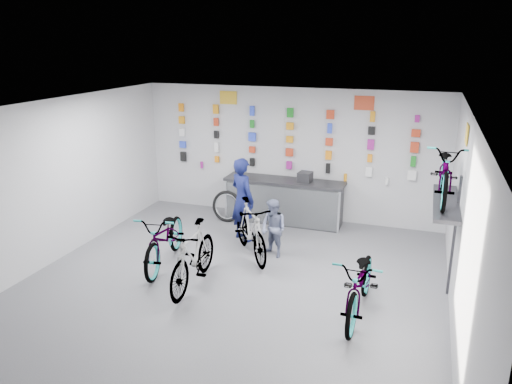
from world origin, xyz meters
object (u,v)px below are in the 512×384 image
at_px(clerk, 242,199).
at_px(customer, 273,228).
at_px(bike_right, 361,283).
at_px(bike_service, 251,230).
at_px(counter, 284,202).
at_px(bike_center, 193,256).
at_px(bike_left, 165,238).

bearing_deg(clerk, customer, 177.78).
relative_size(bike_right, bike_service, 1.09).
xyz_separation_m(counter, bike_right, (2.20, -3.49, 0.03)).
bearing_deg(clerk, bike_service, 153.56).
xyz_separation_m(bike_center, clerk, (0.06, 2.21, 0.32)).
relative_size(bike_left, bike_right, 1.03).
bearing_deg(bike_service, customer, -15.54).
bearing_deg(customer, bike_right, -14.21).
distance_m(counter, bike_right, 4.13).
height_order(counter, bike_left, bike_left).
distance_m(bike_right, clerk, 3.54).
relative_size(bike_center, customer, 1.62).
bearing_deg(bike_left, counter, 52.82).
height_order(bike_service, clerk, clerk).
bearing_deg(customer, bike_center, -92.77).
relative_size(bike_center, clerk, 1.05).
bearing_deg(bike_right, bike_service, 148.85).
xyz_separation_m(counter, bike_center, (-0.58, -3.47, 0.06)).
relative_size(counter, bike_center, 1.48).
distance_m(bike_service, customer, 0.43).
distance_m(bike_service, clerk, 0.94).
height_order(bike_left, bike_service, bike_service).
bearing_deg(bike_service, bike_right, -69.66).
xyz_separation_m(bike_right, customer, (-1.87, 1.62, 0.04)).
height_order(bike_center, bike_right, bike_center).
bearing_deg(bike_service, counter, 50.88).
relative_size(counter, customer, 2.39).
height_order(bike_center, customer, customer).
relative_size(bike_center, bike_service, 1.00).
bearing_deg(bike_left, bike_center, -45.40).
xyz_separation_m(bike_left, clerk, (0.91, 1.62, 0.34)).
bearing_deg(customer, clerk, 171.46).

